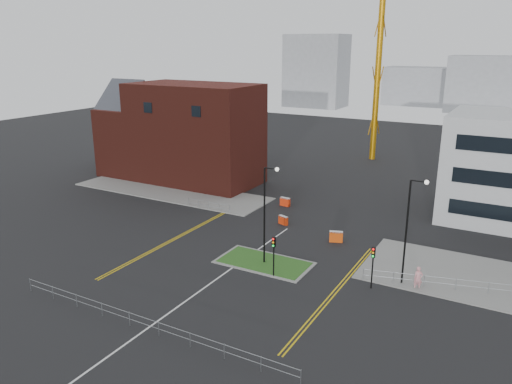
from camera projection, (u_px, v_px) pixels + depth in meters
ground at (195, 295)px, 39.96m from camera, size 200.00×200.00×0.00m
pavement_left at (171, 191)px, 67.69m from camera, size 28.00×8.00×0.12m
pavement_right at (510, 285)px, 41.34m from camera, size 24.00×10.00×0.12m
island_kerb at (264, 263)px, 45.70m from camera, size 8.60×4.60×0.08m
grass_island at (264, 262)px, 45.69m from camera, size 8.00×4.00×0.12m
brick_building at (178, 133)px, 72.16m from camera, size 24.20×10.07×14.24m
streetlamp_island at (267, 207)px, 44.05m from camera, size 1.46×0.36×9.18m
streetlamp_right_near at (410, 224)px, 40.11m from camera, size 1.46×0.36×9.18m
traffic_light_island at (274, 249)px, 42.35m from camera, size 0.28×0.33×3.65m
traffic_light_right at (373, 260)px, 40.27m from camera, size 0.28×0.33×3.65m
railing_front at (144, 321)px, 34.72m from camera, size 24.05×0.05×1.10m
railing_left at (209, 204)px, 59.94m from camera, size 6.05×0.05×1.10m
railing_right at (489, 286)px, 39.74m from camera, size 19.05×5.05×1.10m
centre_line at (209, 284)px, 41.63m from camera, size 0.15×30.00×0.01m
yellow_left_a at (181, 234)px, 52.53m from camera, size 0.12×24.00×0.01m
yellow_left_b at (184, 235)px, 52.39m from camera, size 0.12×24.00×0.01m
yellow_right_a at (334, 291)px, 40.52m from camera, size 0.12×20.00×0.01m
yellow_right_b at (337, 292)px, 40.38m from camera, size 0.12×20.00×0.01m
skyline_a at (316, 71)px, 155.84m from camera, size 18.00×12.00×22.00m
skyline_b at (493, 85)px, 141.64m from camera, size 24.00×12.00×16.00m
skyline_d at (433, 87)px, 159.00m from camera, size 30.00×12.00×12.00m
pedestrian at (418, 278)px, 40.52m from camera, size 0.86×0.75×1.99m
barrier_left at (283, 220)px, 55.32m from camera, size 1.22×0.74×0.97m
barrier_mid at (285, 201)px, 61.58m from camera, size 1.31×0.56×1.07m
barrier_right at (336, 236)px, 50.41m from camera, size 1.41×0.89×1.13m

